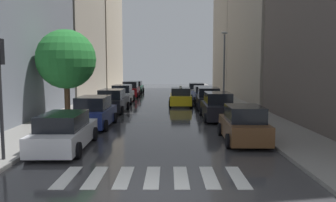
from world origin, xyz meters
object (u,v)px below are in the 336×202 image
(parked_car_left_second, at_px, (94,113))
(parked_car_left_fourth, at_px, (122,94))
(street_tree_left, at_px, (66,59))
(parked_car_left_sixth, at_px, (135,88))
(parked_car_right_fourth, at_px, (203,95))
(lamp_post_right, at_px, (224,62))
(parked_car_right_nearest, at_px, (243,125))
(parked_car_right_third, at_px, (208,99))
(parked_car_left_fifth, at_px, (131,90))
(parked_car_right_second, at_px, (217,107))
(parked_car_left_third, at_px, (112,101))
(taxi_midroad, at_px, (180,97))
(parked_car_left_nearest, at_px, (64,132))
(parked_car_right_fifth, at_px, (196,90))

(parked_car_left_second, bearing_deg, parked_car_left_fourth, 2.22)
(parked_car_left_fourth, xyz_separation_m, street_tree_left, (-2.08, -10.94, 3.13))
(parked_car_left_sixth, bearing_deg, street_tree_left, 175.46)
(parked_car_right_fourth, xyz_separation_m, lamp_post_right, (1.63, -2.50, 3.15))
(parked_car_right_nearest, distance_m, parked_car_right_third, 12.37)
(parked_car_left_fifth, height_order, street_tree_left, street_tree_left)
(parked_car_left_sixth, relative_size, parked_car_right_third, 0.90)
(parked_car_left_fourth, distance_m, parked_car_right_fourth, 7.86)
(parked_car_right_second, bearing_deg, parked_car_left_third, 63.46)
(parked_car_left_fifth, height_order, taxi_midroad, parked_car_left_fifth)
(parked_car_right_nearest, bearing_deg, parked_car_left_nearest, 101.54)
(taxi_midroad, distance_m, street_tree_left, 11.85)
(parked_car_right_fourth, xyz_separation_m, taxi_midroad, (-2.31, -2.91, 0.01))
(parked_car_left_second, bearing_deg, parked_car_right_fourth, -27.73)
(parked_car_left_nearest, distance_m, parked_car_left_fifth, 24.95)
(parked_car_left_sixth, bearing_deg, parked_car_right_fifth, -122.98)
(parked_car_left_second, height_order, parked_car_right_fifth, parked_car_left_second)
(parked_car_right_fifth, xyz_separation_m, street_tree_left, (-9.79, -17.67, 3.19))
(parked_car_right_second, height_order, taxi_midroad, parked_car_right_second)
(parked_car_left_second, distance_m, street_tree_left, 4.47)
(parked_car_left_second, height_order, parked_car_left_fourth, parked_car_left_second)
(parked_car_left_fourth, height_order, parked_car_right_second, parked_car_right_second)
(parked_car_left_third, distance_m, parked_car_left_fourth, 6.73)
(parked_car_left_second, xyz_separation_m, lamp_post_right, (9.33, 11.22, 3.08))
(parked_car_left_nearest, relative_size, parked_car_right_second, 1.05)
(parked_car_left_fourth, relative_size, parked_car_right_second, 1.04)
(parked_car_left_fifth, height_order, parked_car_left_sixth, parked_car_left_fifth)
(parked_car_right_third, bearing_deg, parked_car_left_fourth, 60.97)
(parked_car_right_nearest, relative_size, parked_car_right_second, 0.91)
(parked_car_left_fifth, xyz_separation_m, parked_car_right_fourth, (7.74, -5.92, -0.08))
(parked_car_right_fourth, bearing_deg, parked_car_left_second, 149.41)
(parked_car_right_fourth, distance_m, taxi_midroad, 3.71)
(parked_car_left_third, relative_size, parked_car_right_fifth, 1.03)
(parked_car_right_fifth, bearing_deg, street_tree_left, 153.32)
(parked_car_left_sixth, height_order, parked_car_right_third, parked_car_right_third)
(parked_car_left_third, xyz_separation_m, street_tree_left, (-2.21, -4.21, 3.12))
(parked_car_left_third, xyz_separation_m, parked_car_right_fourth, (7.71, 7.19, -0.06))
(parked_car_left_third, relative_size, parked_car_right_nearest, 1.06)
(parked_car_left_nearest, distance_m, parked_car_left_third, 11.84)
(parked_car_left_fourth, relative_size, taxi_midroad, 1.10)
(parked_car_left_second, relative_size, parked_car_right_second, 0.95)
(parked_car_right_fourth, distance_m, lamp_post_right, 4.34)
(parked_car_right_nearest, xyz_separation_m, parked_car_right_second, (-0.26, 6.60, 0.05))
(parked_car_left_nearest, distance_m, parked_car_right_third, 15.78)
(parked_car_left_nearest, distance_m, parked_car_left_fourth, 18.57)
(parked_car_right_second, bearing_deg, parked_car_left_second, 110.15)
(parked_car_left_fourth, height_order, parked_car_left_fifth, parked_car_left_fifth)
(parked_car_right_nearest, xyz_separation_m, parked_car_right_fourth, (-0.07, 17.62, -0.03))
(parked_car_left_nearest, xyz_separation_m, taxi_midroad, (5.49, 16.12, 0.03))
(parked_car_left_third, relative_size, parked_car_left_sixth, 1.01)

